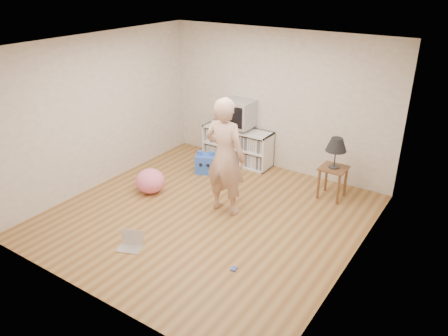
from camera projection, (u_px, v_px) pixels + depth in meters
ground at (208, 215)px, 6.84m from camera, size 4.50×4.50×0.00m
walls at (206, 138)px, 6.30m from camera, size 4.52×4.52×2.60m
ceiling at (205, 46)px, 5.75m from camera, size 4.50×4.50×0.01m
media_unit at (238, 145)px, 8.59m from camera, size 1.40×0.45×0.70m
dvd_deck at (238, 127)px, 8.42m from camera, size 0.45×0.35×0.07m
crt_tv at (238, 113)px, 8.30m from camera, size 0.60×0.53×0.50m
side_table at (333, 175)px, 7.22m from camera, size 0.42×0.42×0.55m
table_lamp at (336, 145)px, 7.00m from camera, size 0.34×0.34×0.52m
person at (225, 157)px, 6.61m from camera, size 0.68×0.45×1.86m
laptop at (131, 243)px, 6.05m from camera, size 0.40×0.36×0.22m
playing_cards at (234, 269)px, 5.61m from camera, size 0.07×0.10×0.02m
plush_blue at (206, 163)px, 8.21m from camera, size 0.46×0.42×0.43m
plush_pink at (150, 181)px, 7.47m from camera, size 0.63×0.63×0.42m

